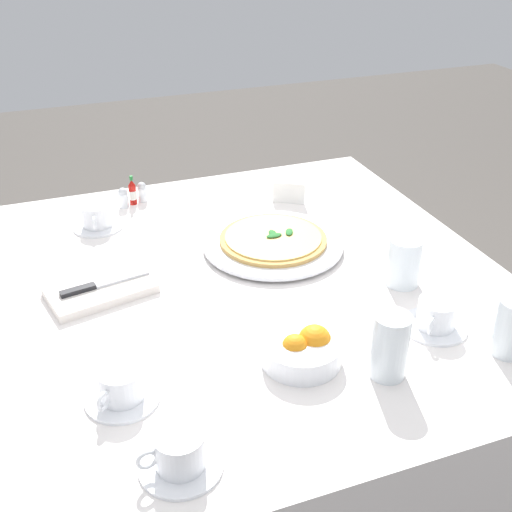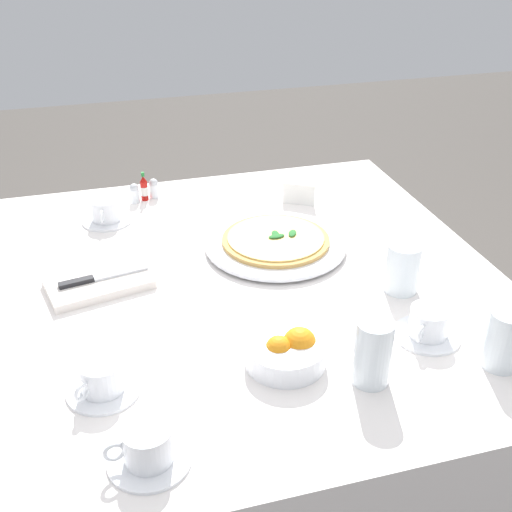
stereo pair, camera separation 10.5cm
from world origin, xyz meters
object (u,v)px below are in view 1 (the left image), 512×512
at_px(coffee_cup_left_edge, 97,217).
at_px(coffee_cup_far_right, 179,453).
at_px(water_glass_near_right, 404,264).
at_px(salt_shaker, 142,193).
at_px(water_glass_far_left, 512,329).
at_px(water_glass_back_corner, 389,349).
at_px(coffee_cup_near_left, 436,316).
at_px(coffee_cup_right_edge, 121,386).
at_px(pizza, 273,239).
at_px(menu_card, 289,193).
at_px(napkin_folded, 101,290).
at_px(hot_sauce_bottle, 133,192).
at_px(dinner_knife, 101,284).
at_px(pizza_plate, 273,244).
at_px(citrus_bowl, 303,349).
at_px(pepper_shaker, 123,198).

distance_m(coffee_cup_left_edge, coffee_cup_far_right, 0.84).
distance_m(water_glass_near_right, salt_shaker, 0.77).
bearing_deg(water_glass_far_left, water_glass_back_corner, 174.56).
xyz_separation_m(coffee_cup_left_edge, coffee_cup_near_left, (0.56, -0.67, -0.00)).
distance_m(coffee_cup_right_edge, water_glass_back_corner, 0.47).
relative_size(coffee_cup_left_edge, water_glass_near_right, 1.19).
relative_size(pizza, coffee_cup_left_edge, 1.98).
height_order(coffee_cup_right_edge, salt_shaker, coffee_cup_right_edge).
xyz_separation_m(coffee_cup_left_edge, water_glass_back_corner, (0.40, -0.76, 0.03)).
xyz_separation_m(water_glass_back_corner, menu_card, (0.11, 0.73, -0.03)).
height_order(napkin_folded, hot_sauce_bottle, hot_sauce_bottle).
bearing_deg(dinner_knife, pizza_plate, -2.38).
bearing_deg(coffee_cup_near_left, water_glass_near_right, 81.05).
height_order(napkin_folded, citrus_bowl, citrus_bowl).
bearing_deg(coffee_cup_near_left, napkin_folded, 149.55).
bearing_deg(hot_sauce_bottle, pizza, -53.49).
distance_m(coffee_cup_left_edge, coffee_cup_near_left, 0.88).
bearing_deg(coffee_cup_far_right, hot_sauce_bottle, 83.29).
bearing_deg(pizza_plate, water_glass_near_right, -50.35).
distance_m(coffee_cup_near_left, citrus_bowl, 0.29).
distance_m(coffee_cup_right_edge, citrus_bowl, 0.33).
relative_size(coffee_cup_right_edge, water_glass_near_right, 1.18).
height_order(pizza_plate, coffee_cup_near_left, coffee_cup_near_left).
height_order(pizza_plate, menu_card, menu_card).
distance_m(coffee_cup_left_edge, menu_card, 0.52).
bearing_deg(coffee_cup_left_edge, dinner_knife, -96.77).
distance_m(dinner_knife, salt_shaker, 0.47).
xyz_separation_m(water_glass_near_right, pepper_shaker, (-0.51, 0.61, -0.02)).
relative_size(salt_shaker, menu_card, 0.71).
bearing_deg(coffee_cup_left_edge, water_glass_far_left, -50.46).
bearing_deg(water_glass_far_left, coffee_cup_near_left, 127.33).
height_order(hot_sauce_bottle, menu_card, hot_sauce_bottle).
distance_m(water_glass_back_corner, napkin_folded, 0.63).
distance_m(hot_sauce_bottle, salt_shaker, 0.03).
xyz_separation_m(coffee_cup_left_edge, water_glass_far_left, (0.65, -0.79, 0.02)).
bearing_deg(coffee_cup_near_left, coffee_cup_far_right, -163.28).
relative_size(water_glass_near_right, water_glass_far_left, 0.96).
distance_m(pizza, coffee_cup_near_left, 0.45).
relative_size(coffee_cup_far_right, hot_sauce_bottle, 1.60).
height_order(coffee_cup_right_edge, water_glass_back_corner, water_glass_back_corner).
bearing_deg(citrus_bowl, water_glass_far_left, -16.58).
xyz_separation_m(water_glass_far_left, dinner_knife, (-0.69, 0.47, -0.03)).
bearing_deg(pizza_plate, water_glass_back_corner, -87.83).
bearing_deg(pepper_shaker, water_glass_back_corner, -69.74).
bearing_deg(coffee_cup_right_edge, pizza_plate, 42.86).
xyz_separation_m(coffee_cup_left_edge, water_glass_near_right, (0.59, -0.51, 0.02)).
height_order(coffee_cup_near_left, water_glass_near_right, water_glass_near_right).
xyz_separation_m(pizza_plate, coffee_cup_right_edge, (-0.44, -0.41, 0.02)).
bearing_deg(menu_card, hot_sauce_bottle, 10.62).
bearing_deg(citrus_bowl, menu_card, 69.38).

